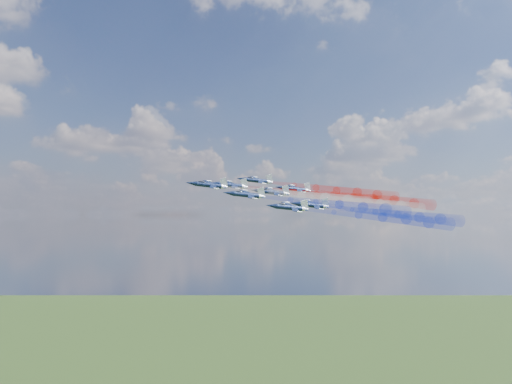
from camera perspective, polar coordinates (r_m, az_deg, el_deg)
jet_lead at (r=173.51m, az=-4.77°, el=0.70°), size 16.11×14.77×7.63m
trail_lead at (r=183.41m, az=4.61°, el=-0.35°), size 49.09×19.92×10.08m
jet_inner_left at (r=167.99m, az=-1.00°, el=-0.29°), size 16.11×14.77×7.63m
trail_inner_left at (r=179.85m, az=8.39°, el=-1.30°), size 49.09×19.92×10.08m
jet_inner_right at (r=183.84m, az=-2.62°, el=0.68°), size 16.11×14.77×7.63m
trail_inner_right at (r=194.67m, az=6.13°, el=-0.30°), size 49.09×19.92×10.08m
jet_outer_left at (r=163.20m, az=3.35°, el=-1.57°), size 16.11×14.77×7.63m
trail_outer_left at (r=177.23m, az=12.63°, el=-2.49°), size 49.09×19.92×10.08m
jet_center_third at (r=179.34m, az=1.58°, el=-0.02°), size 16.11×14.77×7.63m
trail_center_third at (r=192.27m, az=10.23°, el=-0.98°), size 49.09×19.92×10.08m
jet_outer_right at (r=195.80m, az=0.05°, el=1.15°), size 16.11×14.77×7.63m
trail_outer_right at (r=207.75m, az=8.12°, el=0.20°), size 49.09×19.92×10.08m
jet_rear_left at (r=175.57m, az=5.55°, el=-1.32°), size 16.11×14.77×7.63m
trail_rear_left at (r=190.44m, az=14.04°, el=-2.19°), size 49.09×19.92×10.08m
jet_rear_right at (r=193.18m, az=3.89°, el=0.29°), size 16.11×14.77×7.63m
trail_rear_right at (r=207.03m, az=11.79°, el=-0.62°), size 49.09×19.92×10.08m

